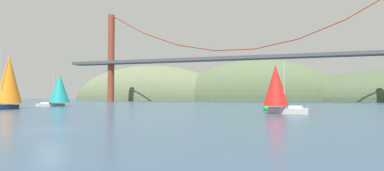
{
  "coord_description": "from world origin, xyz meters",
  "views": [
    {
      "loc": [
        17.54,
        -19.39,
        2.71
      ],
      "look_at": [
        0.0,
        38.41,
        4.69
      ],
      "focal_mm": 28.06,
      "sensor_mm": 36.0,
      "label": 1
    }
  ],
  "objects_px": {
    "channel_buoy": "(266,108)",
    "sailboat_teal_sail": "(59,89)",
    "sailboat_red_spinnaker": "(277,87)",
    "sailboat_orange_sail": "(8,81)"
  },
  "relations": [
    {
      "from": "channel_buoy",
      "to": "sailboat_teal_sail",
      "type": "bearing_deg",
      "value": 172.13
    },
    {
      "from": "sailboat_red_spinnaker",
      "to": "channel_buoy",
      "type": "bearing_deg",
      "value": 102.99
    },
    {
      "from": "channel_buoy",
      "to": "sailboat_red_spinnaker",
      "type": "bearing_deg",
      "value": -77.01
    },
    {
      "from": "sailboat_orange_sail",
      "to": "sailboat_red_spinnaker",
      "type": "distance_m",
      "value": 51.22
    },
    {
      "from": "sailboat_teal_sail",
      "to": "channel_buoy",
      "type": "relative_size",
      "value": 3.28
    },
    {
      "from": "sailboat_teal_sail",
      "to": "sailboat_red_spinnaker",
      "type": "xyz_separation_m",
      "value": [
        53.35,
        -15.82,
        -0.36
      ]
    },
    {
      "from": "sailboat_orange_sail",
      "to": "sailboat_teal_sail",
      "type": "bearing_deg",
      "value": 97.35
    },
    {
      "from": "sailboat_orange_sail",
      "to": "sailboat_red_spinnaker",
      "type": "height_order",
      "value": "sailboat_orange_sail"
    },
    {
      "from": "sailboat_teal_sail",
      "to": "sailboat_red_spinnaker",
      "type": "bearing_deg",
      "value": -16.52
    },
    {
      "from": "sailboat_teal_sail",
      "to": "sailboat_red_spinnaker",
      "type": "height_order",
      "value": "sailboat_teal_sail"
    }
  ]
}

